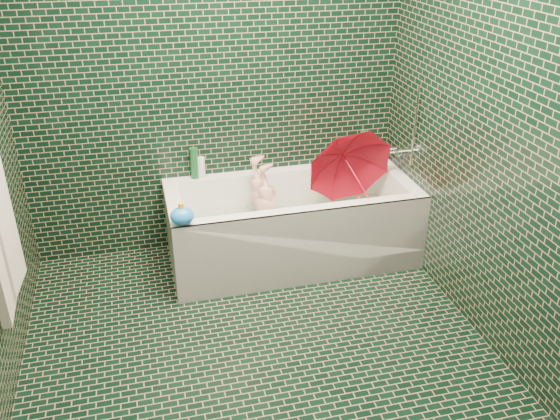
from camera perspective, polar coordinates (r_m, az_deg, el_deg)
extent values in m
plane|color=black|center=(3.41, -1.72, -14.33)|extent=(2.80, 2.80, 0.00)
plane|color=black|center=(4.06, -6.48, 12.63)|extent=(2.80, 0.00, 2.80)
plane|color=black|center=(1.59, 9.23, -12.98)|extent=(2.80, 0.00, 2.80)
plane|color=black|center=(3.26, 21.01, 7.29)|extent=(0.00, 2.80, 2.80)
cube|color=white|center=(4.26, 1.10, -3.65)|extent=(1.70, 0.75, 0.15)
cube|color=white|center=(4.41, 0.01, 1.53)|extent=(1.70, 0.10, 0.40)
cube|color=white|center=(3.86, 2.42, -2.55)|extent=(1.70, 0.10, 0.40)
cube|color=white|center=(4.39, 11.26, 0.84)|extent=(0.10, 0.55, 0.40)
cube|color=white|center=(4.01, -9.95, -1.69)|extent=(0.10, 0.55, 0.40)
cube|color=white|center=(3.86, 2.57, -3.80)|extent=(1.70, 0.02, 0.55)
cube|color=green|center=(4.22, 1.11, -2.70)|extent=(1.35, 0.47, 0.01)
cube|color=silver|center=(4.15, 1.13, -0.98)|extent=(1.48, 0.53, 0.00)
cylinder|color=silver|center=(4.25, 12.09, 5.47)|extent=(0.14, 0.05, 0.05)
cylinder|color=silver|center=(4.27, 10.77, 5.69)|extent=(0.05, 0.04, 0.04)
cylinder|color=silver|center=(4.09, 12.86, 7.81)|extent=(0.01, 0.01, 0.55)
imported|color=tan|center=(4.16, -0.96, -0.79)|extent=(0.93, 0.41, 0.33)
imported|color=red|center=(4.09, 7.26, 3.27)|extent=(0.67, 0.74, 0.73)
imported|color=white|center=(4.52, 9.19, 4.61)|extent=(0.12, 0.12, 0.28)
imported|color=#481C6B|center=(4.54, 9.82, 4.67)|extent=(0.10, 0.10, 0.19)
imported|color=#144721|center=(4.50, 7.73, 4.60)|extent=(0.16, 0.16, 0.16)
cylinder|color=#144721|center=(4.45, 8.00, 6.02)|extent=(0.07, 0.07, 0.24)
cylinder|color=silver|center=(4.50, 9.26, 5.72)|extent=(0.06, 0.06, 0.17)
cylinder|color=#144721|center=(4.19, -8.24, 4.48)|extent=(0.07, 0.07, 0.22)
cylinder|color=white|center=(4.20, -7.58, 4.06)|extent=(0.06, 0.06, 0.16)
ellipsoid|color=#FFAC1A|center=(4.51, 8.20, 5.07)|extent=(0.10, 0.09, 0.06)
sphere|color=#FFAC1A|center=(4.50, 8.62, 5.46)|extent=(0.04, 0.04, 0.04)
cone|color=orange|center=(4.50, 8.88, 5.41)|extent=(0.02, 0.02, 0.02)
ellipsoid|color=#1A7CF2|center=(3.59, -9.41, -0.57)|extent=(0.18, 0.16, 0.11)
cylinder|color=#FFAC1A|center=(3.56, -9.48, 0.37)|extent=(0.04, 0.04, 0.04)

